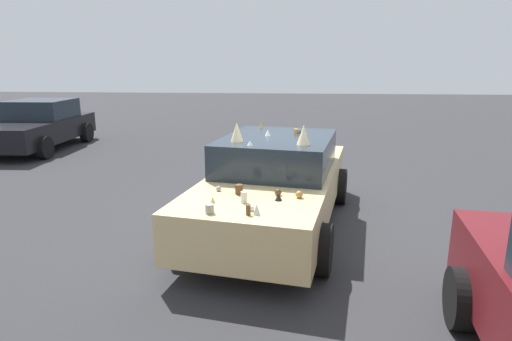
% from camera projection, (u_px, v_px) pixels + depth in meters
% --- Properties ---
extents(ground_plane, '(60.00, 60.00, 0.00)m').
position_uv_depth(ground_plane, '(275.00, 226.00, 6.86)').
color(ground_plane, '#2D2D30').
extents(art_car_decorated, '(4.81, 2.60, 1.69)m').
position_uv_depth(art_car_decorated, '(276.00, 182.00, 6.71)').
color(art_car_decorated, '#D8BC7F').
rests_on(art_car_decorated, ground).
extents(parked_sedan_far_right, '(4.22, 2.13, 1.43)m').
position_uv_depth(parked_sedan_far_right, '(38.00, 126.00, 12.80)').
color(parked_sedan_far_right, black).
rests_on(parked_sedan_far_right, ground).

